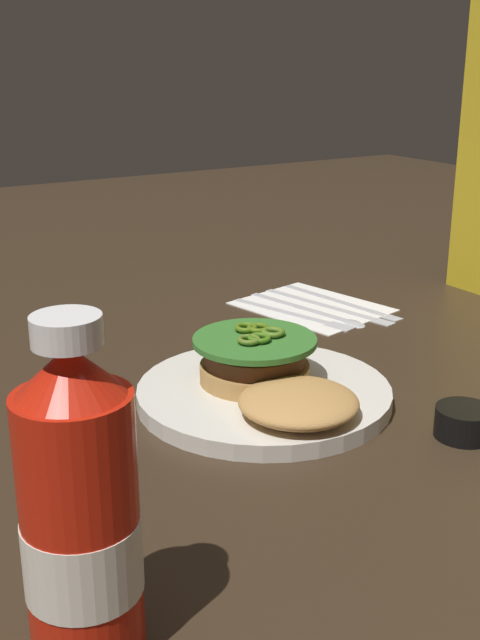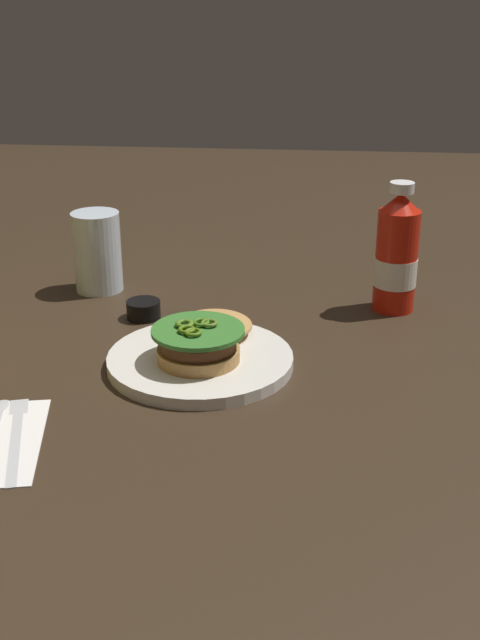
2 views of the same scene
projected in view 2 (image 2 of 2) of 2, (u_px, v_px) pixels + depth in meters
The scene contains 7 objects.
ground_plane at pixel (236, 352), 1.12m from camera, with size 3.00×3.00×0.00m, color #312417.
dinner_plate at pixel (200, 360), 1.07m from camera, with size 0.25×0.25×0.02m, color silver.
burger_sandwich at pixel (204, 337), 1.08m from camera, with size 0.21×0.13×0.05m.
ketchup_bottle at pixel (396, 256), 1.23m from camera, with size 0.07×0.07×0.20m.
water_glass at pixel (97, 252), 1.32m from camera, with size 0.08×0.08×0.13m, color silver.
condiment_cup at pixel (143, 309), 1.23m from camera, with size 0.05×0.05×0.03m, color black.
fork_utensil at pixel (16, 429), 0.91m from camera, with size 0.19×0.07×0.00m.
Camera 2 is at (-1.00, -0.11, 0.48)m, focal length 44.43 mm.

